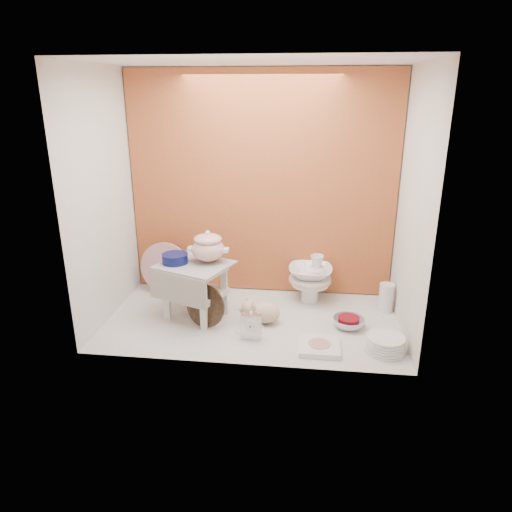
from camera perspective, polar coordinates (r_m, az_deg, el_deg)
The scene contains 17 objects.
ground at distance 2.96m, azimuth -0.44°, elevation -7.81°, with size 1.80×1.80×0.00m, color silver.
niche_shell at distance 2.84m, azimuth -0.01°, elevation 10.86°, with size 1.86×1.03×1.53m.
step_stool at distance 2.96m, azimuth -7.36°, elevation -4.17°, with size 0.41×0.35×0.35m, color silver, non-canonical shape.
soup_tureen at distance 2.89m, azimuth -5.85°, elevation 1.19°, with size 0.24×0.24×0.20m, color white, non-canonical shape.
cobalt_bowl at distance 2.92m, azimuth -9.81°, elevation -0.29°, with size 0.16×0.16×0.06m, color #0A114F.
floral_platter at distance 3.32m, azimuth -10.93°, elevation -1.51°, with size 0.37×0.05×0.37m, color silver, non-canonical shape.
blue_white_vase at distance 3.35m, azimuth -10.10°, elevation -2.53°, with size 0.22×0.22×0.23m, color silver.
lacquer_tray at distance 2.85m, azimuth -6.20°, elevation -6.05°, with size 0.27×0.06×0.26m, color black, non-canonical shape.
mantel_clock at distance 2.71m, azimuth -0.58°, elevation -8.43°, with size 0.12×0.04×0.17m, color silver.
plush_pig at distance 2.89m, azimuth 1.02°, elevation -6.83°, with size 0.25×0.17×0.15m, color #C7AB8C.
teacup_saucer at distance 2.84m, azimuth -0.70°, elevation -8.90°, with size 0.17×0.17×0.01m, color white.
gold_rim_teacup at distance 2.81m, azimuth -0.70°, elevation -7.95°, with size 0.12×0.12×0.09m, color white.
lattice_dish at distance 2.67m, azimuth 7.71°, elevation -10.83°, with size 0.23×0.23×0.03m, color white.
dinner_plate_stack at distance 2.71m, azimuth 15.44°, elevation -10.25°, with size 0.23×0.23×0.09m, color white.
crystal_bowl at distance 2.91m, azimuth 11.18°, elevation -7.96°, with size 0.19×0.19×0.06m, color silver.
clear_glass_vase at distance 3.15m, azimuth 15.53°, elevation -4.89°, with size 0.09×0.09×0.19m, color silver.
porcelain_tower at distance 3.17m, azimuth 6.61°, elevation -2.65°, with size 0.29×0.29×0.33m, color white, non-canonical shape.
Camera 1 is at (0.34, -2.60, 1.36)m, focal length 32.91 mm.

